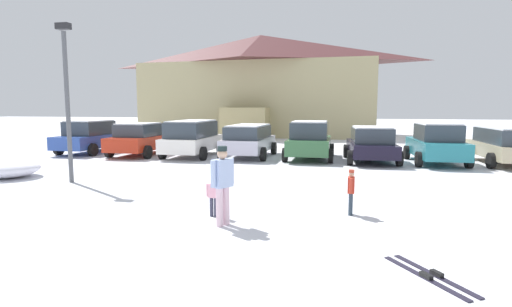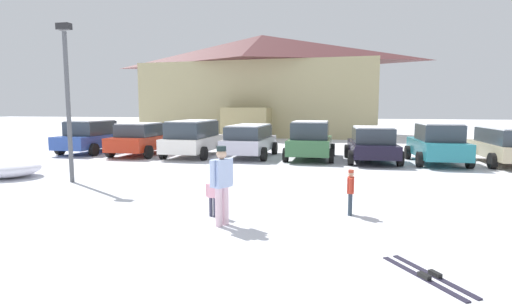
{
  "view_description": "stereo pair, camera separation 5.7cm",
  "coord_description": "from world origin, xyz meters",
  "px_view_note": "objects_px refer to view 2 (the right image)",
  "views": [
    {
      "loc": [
        2.74,
        -4.12,
        2.47
      ],
      "look_at": [
        0.17,
        7.27,
        1.1
      ],
      "focal_mm": 28.0,
      "sensor_mm": 36.0,
      "label": 1
    },
    {
      "loc": [
        2.79,
        -4.11,
        2.47
      ],
      "look_at": [
        0.17,
        7.27,
        1.1
      ],
      "focal_mm": 28.0,
      "sensor_mm": 36.0,
      "label": 2
    }
  ],
  "objects_px": {
    "skier_adult_in_blue_parka": "(222,181)",
    "pair_of_skis": "(428,276)",
    "parked_beige_suv": "(507,144)",
    "lamp_post": "(68,94)",
    "parked_red_sedan": "(141,139)",
    "parked_silver_wagon": "(250,139)",
    "skier_child_in_red_jacket": "(351,190)",
    "parked_green_coupe": "(310,140)",
    "plowed_snow_pile": "(4,168)",
    "parked_blue_hatchback": "(93,136)",
    "parked_teal_hatchback": "(437,143)",
    "parked_white_suv": "(193,137)",
    "skier_child_in_pink_snowsuit": "(213,195)",
    "parked_black_sedan": "(372,144)",
    "ski_lodge": "(262,85)"
  },
  "relations": [
    {
      "from": "skier_adult_in_blue_parka",
      "to": "pair_of_skis",
      "type": "distance_m",
      "value": 4.2
    },
    {
      "from": "parked_beige_suv",
      "to": "lamp_post",
      "type": "distance_m",
      "value": 17.34
    },
    {
      "from": "parked_red_sedan",
      "to": "parked_silver_wagon",
      "type": "height_order",
      "value": "parked_red_sedan"
    },
    {
      "from": "skier_child_in_red_jacket",
      "to": "lamp_post",
      "type": "xyz_separation_m",
      "value": [
        -8.9,
        2.07,
        2.29
      ]
    },
    {
      "from": "parked_green_coupe",
      "to": "plowed_snow_pile",
      "type": "height_order",
      "value": "parked_green_coupe"
    },
    {
      "from": "parked_blue_hatchback",
      "to": "parked_silver_wagon",
      "type": "distance_m",
      "value": 8.7
    },
    {
      "from": "skier_adult_in_blue_parka",
      "to": "parked_blue_hatchback",
      "type": "bearing_deg",
      "value": 134.2
    },
    {
      "from": "parked_blue_hatchback",
      "to": "parked_green_coupe",
      "type": "xyz_separation_m",
      "value": [
        11.68,
        -0.1,
        0.02
      ]
    },
    {
      "from": "parked_blue_hatchback",
      "to": "parked_beige_suv",
      "type": "bearing_deg",
      "value": -0.2
    },
    {
      "from": "parked_green_coupe",
      "to": "parked_teal_hatchback",
      "type": "distance_m",
      "value": 5.52
    },
    {
      "from": "parked_white_suv",
      "to": "skier_child_in_pink_snowsuit",
      "type": "bearing_deg",
      "value": -65.94
    },
    {
      "from": "parked_black_sedan",
      "to": "pair_of_skis",
      "type": "bearing_deg",
      "value": -89.5
    },
    {
      "from": "ski_lodge",
      "to": "skier_child_in_red_jacket",
      "type": "xyz_separation_m",
      "value": [
        7.6,
        -25.65,
        -3.8
      ]
    },
    {
      "from": "parked_silver_wagon",
      "to": "parked_green_coupe",
      "type": "relative_size",
      "value": 1.05
    },
    {
      "from": "skier_child_in_red_jacket",
      "to": "plowed_snow_pile",
      "type": "height_order",
      "value": "skier_child_in_red_jacket"
    },
    {
      "from": "parked_teal_hatchback",
      "to": "parked_silver_wagon",
      "type": "bearing_deg",
      "value": 177.42
    },
    {
      "from": "parked_red_sedan",
      "to": "skier_adult_in_blue_parka",
      "type": "bearing_deg",
      "value": -54.06
    },
    {
      "from": "skier_child_in_pink_snowsuit",
      "to": "pair_of_skis",
      "type": "height_order",
      "value": "skier_child_in_pink_snowsuit"
    },
    {
      "from": "pair_of_skis",
      "to": "plowed_snow_pile",
      "type": "height_order",
      "value": "plowed_snow_pile"
    },
    {
      "from": "parked_teal_hatchback",
      "to": "pair_of_skis",
      "type": "distance_m",
      "value": 12.88
    },
    {
      "from": "parked_green_coupe",
      "to": "parked_teal_hatchback",
      "type": "relative_size",
      "value": 0.97
    },
    {
      "from": "plowed_snow_pile",
      "to": "skier_child_in_pink_snowsuit",
      "type": "bearing_deg",
      "value": -19.73
    },
    {
      "from": "parked_silver_wagon",
      "to": "pair_of_skis",
      "type": "bearing_deg",
      "value": -65.62
    },
    {
      "from": "parked_beige_suv",
      "to": "parked_black_sedan",
      "type": "bearing_deg",
      "value": -176.53
    },
    {
      "from": "parked_silver_wagon",
      "to": "parked_beige_suv",
      "type": "bearing_deg",
      "value": -0.47
    },
    {
      "from": "parked_silver_wagon",
      "to": "parked_teal_hatchback",
      "type": "relative_size",
      "value": 1.01
    },
    {
      "from": "parked_white_suv",
      "to": "parked_teal_hatchback",
      "type": "xyz_separation_m",
      "value": [
        11.3,
        0.0,
        -0.08
      ]
    },
    {
      "from": "pair_of_skis",
      "to": "parked_black_sedan",
      "type": "bearing_deg",
      "value": 90.5
    },
    {
      "from": "parked_teal_hatchback",
      "to": "plowed_snow_pile",
      "type": "height_order",
      "value": "parked_teal_hatchback"
    },
    {
      "from": "parked_black_sedan",
      "to": "skier_child_in_pink_snowsuit",
      "type": "bearing_deg",
      "value": -111.52
    },
    {
      "from": "skier_adult_in_blue_parka",
      "to": "pair_of_skis",
      "type": "relative_size",
      "value": 1.11
    },
    {
      "from": "skier_child_in_pink_snowsuit",
      "to": "skier_adult_in_blue_parka",
      "type": "bearing_deg",
      "value": -55.99
    },
    {
      "from": "skier_adult_in_blue_parka",
      "to": "pair_of_skis",
      "type": "xyz_separation_m",
      "value": [
        3.7,
        -1.76,
        -0.92
      ]
    },
    {
      "from": "parked_blue_hatchback",
      "to": "skier_adult_in_blue_parka",
      "type": "relative_size",
      "value": 2.77
    },
    {
      "from": "ski_lodge",
      "to": "pair_of_skis",
      "type": "xyz_separation_m",
      "value": [
        8.69,
        -28.84,
        -4.37
      ]
    },
    {
      "from": "skier_child_in_red_jacket",
      "to": "parked_white_suv",
      "type": "bearing_deg",
      "value": 128.93
    },
    {
      "from": "parked_white_suv",
      "to": "parked_green_coupe",
      "type": "height_order",
      "value": "parked_green_coupe"
    },
    {
      "from": "ski_lodge",
      "to": "skier_child_in_red_jacket",
      "type": "relative_size",
      "value": 19.49
    },
    {
      "from": "skier_child_in_pink_snowsuit",
      "to": "pair_of_skis",
      "type": "relative_size",
      "value": 0.59
    },
    {
      "from": "skier_adult_in_blue_parka",
      "to": "skier_child_in_red_jacket",
      "type": "bearing_deg",
      "value": 28.72
    },
    {
      "from": "ski_lodge",
      "to": "parked_black_sedan",
      "type": "bearing_deg",
      "value": -62.25
    },
    {
      "from": "skier_child_in_pink_snowsuit",
      "to": "pair_of_skis",
      "type": "distance_m",
      "value": 4.78
    },
    {
      "from": "parked_blue_hatchback",
      "to": "skier_child_in_pink_snowsuit",
      "type": "relative_size",
      "value": 5.17
    },
    {
      "from": "parked_silver_wagon",
      "to": "pair_of_skis",
      "type": "height_order",
      "value": "parked_silver_wagon"
    },
    {
      "from": "parked_black_sedan",
      "to": "skier_child_in_red_jacket",
      "type": "bearing_deg",
      "value": -96.01
    },
    {
      "from": "parked_red_sedan",
      "to": "parked_green_coupe",
      "type": "bearing_deg",
      "value": 2.56
    },
    {
      "from": "parked_blue_hatchback",
      "to": "parked_beige_suv",
      "type": "relative_size",
      "value": 1.03
    },
    {
      "from": "parked_teal_hatchback",
      "to": "lamp_post",
      "type": "xyz_separation_m",
      "value": [
        -12.62,
        -7.32,
        2.0
      ]
    },
    {
      "from": "plowed_snow_pile",
      "to": "skier_child_in_red_jacket",
      "type": "bearing_deg",
      "value": -11.21
    },
    {
      "from": "ski_lodge",
      "to": "parked_green_coupe",
      "type": "height_order",
      "value": "ski_lodge"
    }
  ]
}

